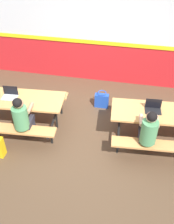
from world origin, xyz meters
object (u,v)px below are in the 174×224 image
(laptop_silver, at_px, (10,95))
(tote_bag_bright, at_px, (102,100))
(student_nearer, at_px, (22,117))
(student_further, at_px, (148,131))
(picnic_table_right, at_px, (157,118))
(laptop_dark, at_px, (153,108))
(picnic_table_left, at_px, (22,105))

(laptop_silver, relative_size, tote_bag_bright, 0.78)
(student_nearer, relative_size, student_further, 1.00)
(laptop_silver, height_order, tote_bag_bright, laptop_silver)
(student_further, relative_size, tote_bag_bright, 2.81)
(picnic_table_right, relative_size, laptop_silver, 5.68)
(laptop_dark, bearing_deg, student_further, -96.87)
(picnic_table_right, relative_size, tote_bag_bright, 4.44)
(picnic_table_right, distance_m, student_further, 0.61)
(laptop_silver, bearing_deg, picnic_table_left, -4.44)
(student_further, height_order, tote_bag_bright, student_further)
(picnic_table_right, height_order, laptop_silver, laptop_silver)
(student_nearer, relative_size, laptop_dark, 3.59)
(picnic_table_left, height_order, laptop_silver, laptop_silver)
(student_nearer, bearing_deg, laptop_silver, 131.84)
(laptop_dark, bearing_deg, picnic_table_right, -16.19)
(laptop_dark, bearing_deg, tote_bag_bright, 142.78)
(tote_bag_bright, bearing_deg, laptop_silver, -151.27)
(picnic_table_left, height_order, student_further, student_further)
(picnic_table_left, distance_m, laptop_dark, 2.79)
(student_nearer, xyz_separation_m, tote_bag_bright, (1.36, 1.57, -0.51))
(tote_bag_bright, bearing_deg, laptop_dark, -37.22)
(laptop_dark, height_order, tote_bag_bright, laptop_dark)
(picnic_table_left, xyz_separation_m, laptop_silver, (-0.24, 0.02, 0.21))
(picnic_table_right, distance_m, tote_bag_bright, 1.61)
(picnic_table_left, bearing_deg, picnic_table_right, 2.42)
(picnic_table_left, distance_m, laptop_silver, 0.32)
(laptop_dark, distance_m, tote_bag_bright, 1.58)
(picnic_table_right, xyz_separation_m, student_further, (-0.17, -0.57, 0.13))
(student_nearer, distance_m, tote_bag_bright, 2.14)
(picnic_table_right, xyz_separation_m, laptop_silver, (-3.12, -0.10, 0.21))
(student_nearer, xyz_separation_m, laptop_dark, (2.52, 0.69, 0.08))
(picnic_table_left, distance_m, picnic_table_right, 2.88)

